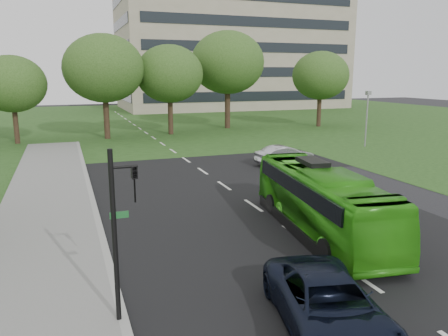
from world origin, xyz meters
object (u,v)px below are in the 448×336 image
at_px(traffic_light, 120,224).
at_px(office_building, 231,39).
at_px(tree_park_d, 228,63).
at_px(tree_park_e, 321,76).
at_px(tree_park_b, 104,68).
at_px(tree_park_c, 169,74).
at_px(bus, 321,201).
at_px(sedan, 285,155).
at_px(suv, 328,305).
at_px(tree_park_a, 12,84).
at_px(camera_pole, 367,111).

bearing_deg(traffic_light, office_building, 60.14).
bearing_deg(tree_park_d, tree_park_e, -11.41).
relative_size(tree_park_b, tree_park_d, 0.90).
distance_m(tree_park_c, bus, 30.59).
relative_size(tree_park_d, sedan, 2.70).
distance_m(bus, traffic_light, 9.04).
xyz_separation_m(office_building, traffic_light, (-29.02, -67.96, -9.90)).
height_order(sedan, suv, suv).
xyz_separation_m(tree_park_b, tree_park_c, (6.49, 0.96, -0.49)).
xyz_separation_m(bus, traffic_light, (-8.06, -3.88, 1.32)).
height_order(tree_park_a, tree_park_e, tree_park_e).
distance_m(tree_park_a, sedan, 25.00).
bearing_deg(tree_park_c, office_building, 59.80).
distance_m(tree_park_b, camera_pole, 24.14).
height_order(tree_park_b, camera_pole, tree_park_b).
xyz_separation_m(tree_park_e, bus, (-19.43, -30.97, -4.67)).
height_order(tree_park_a, camera_pole, tree_park_a).
bearing_deg(traffic_light, suv, -30.41).
bearing_deg(tree_park_c, tree_park_e, 2.50).
relative_size(office_building, tree_park_b, 4.08).
bearing_deg(tree_park_a, bus, -65.47).
xyz_separation_m(tree_park_c, suv, (-4.73, -36.06, -5.46)).
distance_m(tree_park_b, bus, 30.17).
distance_m(office_building, bus, 68.34).
distance_m(tree_park_b, tree_park_c, 6.58).
height_order(traffic_light, camera_pole, camera_pole).
relative_size(tree_park_d, bus, 1.19).
bearing_deg(sedan, traffic_light, 137.67).
height_order(tree_park_e, traffic_light, tree_park_e).
height_order(sedan, camera_pole, camera_pole).
bearing_deg(bus, tree_park_e, 65.44).
distance_m(office_building, tree_park_b, 44.01).
height_order(tree_park_b, sedan, tree_park_b).
bearing_deg(camera_pole, traffic_light, -147.15).
height_order(bus, traffic_light, traffic_light).
bearing_deg(camera_pole, tree_park_e, 64.13).
bearing_deg(tree_park_a, tree_park_b, 2.89).
relative_size(sedan, camera_pole, 0.86).
bearing_deg(office_building, camera_pole, -97.15).
bearing_deg(bus, suv, -113.22).
xyz_separation_m(tree_park_b, suv, (1.76, -35.10, -5.95)).
distance_m(tree_park_e, suv, 43.72).
height_order(tree_park_d, camera_pole, tree_park_d).
xyz_separation_m(office_building, tree_park_c, (-19.73, -33.90, -6.37)).
bearing_deg(suv, office_building, 82.85).
height_order(office_building, suv, office_building).
bearing_deg(tree_park_e, camera_pole, -107.12).
relative_size(tree_park_a, tree_park_c, 0.86).
distance_m(bus, camera_pole, 22.44).
relative_size(office_building, tree_park_d, 3.68).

